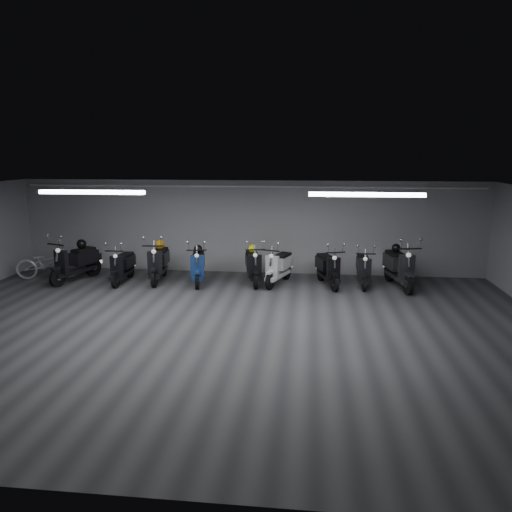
# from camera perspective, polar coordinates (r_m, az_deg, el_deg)

# --- Properties ---
(floor) EXTENTS (14.00, 10.00, 0.01)m
(floor) POSITION_cam_1_polar(r_m,az_deg,el_deg) (10.17, -4.46, -8.71)
(floor) COLOR #333436
(floor) RESTS_ON ground
(ceiling) EXTENTS (14.00, 10.00, 0.01)m
(ceiling) POSITION_cam_1_polar(r_m,az_deg,el_deg) (9.54, -4.74, 7.28)
(ceiling) COLOR gray
(ceiling) RESTS_ON ground
(back_wall) EXTENTS (14.00, 0.01, 2.80)m
(back_wall) POSITION_cam_1_polar(r_m,az_deg,el_deg) (14.62, -0.93, 3.43)
(back_wall) COLOR gray
(back_wall) RESTS_ON ground
(front_wall) EXTENTS (14.00, 0.01, 2.80)m
(front_wall) POSITION_cam_1_polar(r_m,az_deg,el_deg) (5.18, -15.27, -13.46)
(front_wall) COLOR gray
(front_wall) RESTS_ON ground
(fluor_strip_left) EXTENTS (2.40, 0.18, 0.08)m
(fluor_strip_left) POSITION_cam_1_polar(r_m,az_deg,el_deg) (11.43, -18.80, 7.14)
(fluor_strip_left) COLOR white
(fluor_strip_left) RESTS_ON ceiling
(fluor_strip_right) EXTENTS (2.40, 0.18, 0.08)m
(fluor_strip_right) POSITION_cam_1_polar(r_m,az_deg,el_deg) (10.44, 12.88, 7.07)
(fluor_strip_right) COLOR white
(fluor_strip_right) RESTS_ON ceiling
(conduit) EXTENTS (13.60, 0.05, 0.05)m
(conduit) POSITION_cam_1_polar(r_m,az_deg,el_deg) (14.40, -0.99, 8.18)
(conduit) COLOR white
(conduit) RESTS_ON back_wall
(scooter_0) EXTENTS (1.30, 2.07, 1.46)m
(scooter_0) POSITION_cam_1_polar(r_m,az_deg,el_deg) (14.59, -20.57, -0.04)
(scooter_0) COLOR black
(scooter_0) RESTS_ON floor
(scooter_1) EXTENTS (0.59, 1.71, 1.27)m
(scooter_1) POSITION_cam_1_polar(r_m,az_deg,el_deg) (14.05, -15.48, -0.55)
(scooter_1) COLOR black
(scooter_1) RESTS_ON floor
(scooter_3) EXTENTS (0.82, 1.96, 1.42)m
(scooter_3) POSITION_cam_1_polar(r_m,az_deg,el_deg) (13.95, -11.43, -0.10)
(scooter_3) COLOR black
(scooter_3) RESTS_ON floor
(scooter_4) EXTENTS (0.90, 1.85, 1.32)m
(scooter_4) POSITION_cam_1_polar(r_m,az_deg,el_deg) (13.56, -6.87, -0.52)
(scooter_4) COLOR navy
(scooter_4) RESTS_ON floor
(scooter_5) EXTENTS (0.97, 1.88, 1.33)m
(scooter_5) POSITION_cam_1_polar(r_m,az_deg,el_deg) (13.47, -0.33, -0.48)
(scooter_5) COLOR black
(scooter_5) RESTS_ON floor
(scooter_6) EXTENTS (1.15, 1.87, 1.32)m
(scooter_6) POSITION_cam_1_polar(r_m,az_deg,el_deg) (13.38, 2.70, -0.62)
(scooter_6) COLOR silver
(scooter_6) RESTS_ON floor
(scooter_7) EXTENTS (1.07, 1.86, 1.31)m
(scooter_7) POSITION_cam_1_polar(r_m,az_deg,el_deg) (13.34, 8.49, -0.80)
(scooter_7) COLOR black
(scooter_7) RESTS_ON floor
(scooter_8) EXTENTS (0.61, 1.71, 1.26)m
(scooter_8) POSITION_cam_1_polar(r_m,az_deg,el_deg) (13.53, 12.56, -0.88)
(scooter_8) COLOR black
(scooter_8) RESTS_ON floor
(scooter_9) EXTENTS (1.06, 2.11, 1.50)m
(scooter_9) POSITION_cam_1_polar(r_m,az_deg,el_deg) (13.57, 16.54, -0.54)
(scooter_9) COLOR black
(scooter_9) RESTS_ON floor
(bicycle) EXTENTS (1.84, 1.01, 1.13)m
(bicycle) POSITION_cam_1_polar(r_m,az_deg,el_deg) (15.24, -23.42, -0.42)
(bicycle) COLOR silver
(bicycle) RESTS_ON floor
(helmet_0) EXTENTS (0.27, 0.27, 0.27)m
(helmet_0) POSITION_cam_1_polar(r_m,az_deg,el_deg) (14.71, -19.89, 1.35)
(helmet_0) COLOR black
(helmet_0) RESTS_ON scooter_0
(helmet_1) EXTENTS (0.24, 0.24, 0.24)m
(helmet_1) POSITION_cam_1_polar(r_m,az_deg,el_deg) (13.66, -0.44, 0.89)
(helmet_1) COLOR #EDF40E
(helmet_1) RESTS_ON scooter_5
(helmet_2) EXTENTS (0.24, 0.24, 0.24)m
(helmet_2) POSITION_cam_1_polar(r_m,az_deg,el_deg) (13.74, -6.84, 0.84)
(helmet_2) COLOR black
(helmet_2) RESTS_ON scooter_4
(helmet_3) EXTENTS (0.24, 0.24, 0.24)m
(helmet_3) POSITION_cam_1_polar(r_m,az_deg,el_deg) (13.77, 16.19, 0.92)
(helmet_3) COLOR black
(helmet_3) RESTS_ON scooter_9
(helmet_4) EXTENTS (0.27, 0.27, 0.27)m
(helmet_4) POSITION_cam_1_polar(r_m,az_deg,el_deg) (14.14, -11.26, 1.34)
(helmet_4) COLOR #BE7A0B
(helmet_4) RESTS_ON scooter_3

